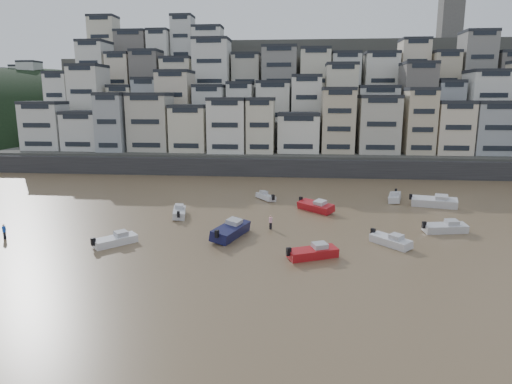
# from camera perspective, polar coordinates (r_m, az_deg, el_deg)

# --- Properties ---
(ground) EXTENTS (400.00, 400.00, 0.00)m
(ground) POSITION_cam_1_polar(r_m,az_deg,el_deg) (32.63, -17.28, -17.75)
(ground) COLOR olive
(ground) RESTS_ON ground
(harbor_wall) EXTENTS (140.00, 3.00, 3.50)m
(harbor_wall) POSITION_cam_1_polar(r_m,az_deg,el_deg) (92.08, 4.35, 3.06)
(harbor_wall) COLOR #38383A
(harbor_wall) RESTS_ON ground
(hillside) EXTENTS (141.04, 66.00, 50.00)m
(hillside) POSITION_cam_1_polar(r_m,az_deg,el_deg) (130.88, 6.92, 10.57)
(hillside) COLOR #4C4C47
(hillside) RESTS_ON ground
(headland) EXTENTS (216.00, 135.00, 53.33)m
(headland) POSITION_cam_1_polar(r_m,az_deg,el_deg) (193.81, -28.10, 5.83)
(headland) COLOR black
(headland) RESTS_ON ground
(boat_a) EXTENTS (5.81, 4.01, 1.52)m
(boat_a) POSITION_cam_1_polar(r_m,az_deg,el_deg) (46.09, 7.12, -7.31)
(boat_a) COLOR #B1151B
(boat_a) RESTS_ON ground
(boat_b) EXTENTS (4.68, 5.01, 1.41)m
(boat_b) POSITION_cam_1_polar(r_m,az_deg,el_deg) (51.55, 16.48, -5.69)
(boat_b) COLOR silver
(boat_b) RESTS_ON ground
(boat_c) EXTENTS (4.36, 7.53, 1.95)m
(boat_c) POSITION_cam_1_polar(r_m,az_deg,el_deg) (52.41, -3.18, -4.61)
(boat_c) COLOR #141641
(boat_c) RESTS_ON ground
(boat_d) EXTENTS (5.84, 2.86, 1.53)m
(boat_d) POSITION_cam_1_polar(r_m,az_deg,el_deg) (58.48, 22.59, -3.99)
(boat_d) COLOR silver
(boat_d) RESTS_ON ground
(boat_e) EXTENTS (5.78, 5.72, 1.67)m
(boat_e) POSITION_cam_1_polar(r_m,az_deg,el_deg) (64.46, 7.46, -1.67)
(boat_e) COLOR #A9141B
(boat_e) RESTS_ON ground
(boat_f) EXTENTS (2.95, 5.70, 1.48)m
(boat_f) POSITION_cam_1_polar(r_m,az_deg,el_deg) (62.09, -9.58, -2.35)
(boat_f) COLOR silver
(boat_f) RESTS_ON ground
(boat_g) EXTENTS (7.25, 3.77, 1.89)m
(boat_g) POSITION_cam_1_polar(r_m,az_deg,el_deg) (71.27, 21.39, -1.01)
(boat_g) COLOR silver
(boat_g) RESTS_ON ground
(boat_h) EXTENTS (3.85, 4.55, 1.24)m
(boat_h) POSITION_cam_1_polar(r_m,az_deg,el_deg) (71.11, 1.23, -0.47)
(boat_h) COLOR silver
(boat_h) RESTS_ON ground
(boat_i) EXTENTS (3.17, 5.90, 1.53)m
(boat_i) POSITION_cam_1_polar(r_m,az_deg,el_deg) (73.47, 16.96, -0.47)
(boat_i) COLOR silver
(boat_i) RESTS_ON ground
(boat_j) EXTENTS (4.71, 4.93, 1.40)m
(boat_j) POSITION_cam_1_polar(r_m,az_deg,el_deg) (51.91, -17.19, -5.62)
(boat_j) COLOR white
(boat_j) RESTS_ON ground
(person_blue) EXTENTS (0.44, 0.44, 1.74)m
(person_blue) POSITION_cam_1_polar(r_m,az_deg,el_deg) (58.92, -28.95, -4.36)
(person_blue) COLOR blue
(person_blue) RESTS_ON ground
(person_pink) EXTENTS (0.44, 0.44, 1.74)m
(person_pink) POSITION_cam_1_polar(r_m,az_deg,el_deg) (55.43, 1.84, -3.79)
(person_pink) COLOR #F8AFC3
(person_pink) RESTS_ON ground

